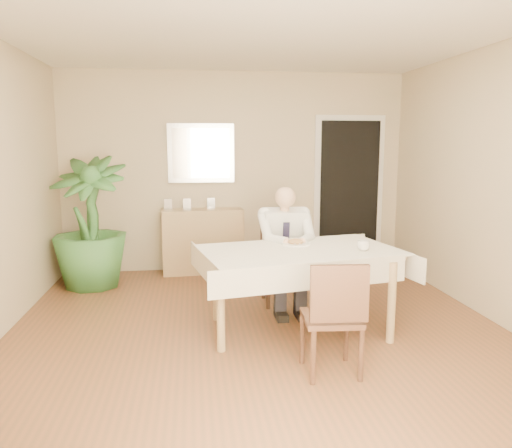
{
  "coord_description": "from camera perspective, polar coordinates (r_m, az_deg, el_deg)",
  "views": [
    {
      "loc": [
        -0.57,
        -4.11,
        1.68
      ],
      "look_at": [
        0.0,
        0.35,
        0.95
      ],
      "focal_mm": 35.0,
      "sensor_mm": 36.0,
      "label": 1
    }
  ],
  "objects": [
    {
      "name": "potted_palm",
      "position": [
        6.11,
        -18.46,
        0.17
      ],
      "size": [
        1.02,
        1.02,
        1.53
      ],
      "primitive_type": "imported",
      "rotation": [
        0.0,
        0.0,
        -0.2
      ],
      "color": "#2E5F28",
      "rests_on": "ground"
    },
    {
      "name": "photo_frame_center",
      "position": [
        6.49,
        -7.9,
        2.28
      ],
      "size": [
        0.1,
        0.02,
        0.14
      ],
      "primitive_type": "cube",
      "color": "silver",
      "rests_on": "sideboard"
    },
    {
      "name": "window",
      "position": [
        1.75,
        11.86,
        1.45
      ],
      "size": [
        1.34,
        0.04,
        1.44
      ],
      "color": "white",
      "rests_on": "room"
    },
    {
      "name": "knife",
      "position": [
        4.56,
        5.23,
        -2.23
      ],
      "size": [
        0.01,
        0.13,
        0.01
      ],
      "primitive_type": "cylinder",
      "rotation": [
        1.57,
        0.0,
        0.0
      ],
      "color": "silver",
      "rests_on": "dining_table"
    },
    {
      "name": "photo_frame_left",
      "position": [
        6.5,
        -10.01,
        2.24
      ],
      "size": [
        0.1,
        0.02,
        0.14
      ],
      "primitive_type": "cube",
      "color": "silver",
      "rests_on": "sideboard"
    },
    {
      "name": "chair_far",
      "position": [
        5.33,
        2.92,
        -3.6
      ],
      "size": [
        0.47,
        0.47,
        0.89
      ],
      "rotation": [
        0.0,
        0.0,
        -0.13
      ],
      "color": "#3C2315",
      "rests_on": "ground"
    },
    {
      "name": "dining_table",
      "position": [
        4.45,
        4.95,
        -3.95
      ],
      "size": [
        1.91,
        1.34,
        0.75
      ],
      "rotation": [
        0.0,
        0.0,
        0.19
      ],
      "color": "#A08358",
      "rests_on": "ground"
    },
    {
      "name": "room",
      "position": [
        4.16,
        0.61,
        3.99
      ],
      "size": [
        5.0,
        5.02,
        2.6
      ],
      "color": "brown",
      "rests_on": "ground"
    },
    {
      "name": "coffee_mug",
      "position": [
        4.45,
        12.18,
        -2.43
      ],
      "size": [
        0.13,
        0.13,
        0.09
      ],
      "primitive_type": "imported",
      "rotation": [
        0.0,
        0.0,
        -0.17
      ],
      "color": "white",
      "rests_on": "dining_table"
    },
    {
      "name": "chair_near",
      "position": [
        3.66,
        8.95,
        -10.01
      ],
      "size": [
        0.43,
        0.44,
        0.86
      ],
      "rotation": [
        0.0,
        0.0,
        -0.07
      ],
      "color": "#3C2315",
      "rests_on": "ground"
    },
    {
      "name": "seated_man",
      "position": [
        5.01,
        3.52,
        -2.16
      ],
      "size": [
        0.48,
        0.72,
        1.24
      ],
      "color": "silver",
      "rests_on": "ground"
    },
    {
      "name": "photo_frame_right",
      "position": [
        6.54,
        -5.15,
        2.39
      ],
      "size": [
        0.1,
        0.02,
        0.14
      ],
      "primitive_type": "cube",
      "color": "silver",
      "rests_on": "sideboard"
    },
    {
      "name": "doorway",
      "position": [
        6.94,
        10.56,
        3.45
      ],
      "size": [
        0.96,
        0.07,
        2.1
      ],
      "color": "white",
      "rests_on": "ground"
    },
    {
      "name": "sideboard",
      "position": [
        6.55,
        -6.11,
        -1.94
      ],
      "size": [
        1.06,
        0.42,
        0.83
      ],
      "primitive_type": "cube",
      "rotation": [
        0.0,
        0.0,
        0.07
      ],
      "color": "#A08358",
      "rests_on": "ground"
    },
    {
      "name": "plate",
      "position": [
        4.61,
        4.58,
        -2.3
      ],
      "size": [
        0.26,
        0.26,
        0.02
      ],
      "primitive_type": "cylinder",
      "color": "white",
      "rests_on": "dining_table"
    },
    {
      "name": "mirror",
      "position": [
        6.58,
        -6.31,
        8.05
      ],
      "size": [
        0.86,
        0.04,
        0.76
      ],
      "color": "silver",
      "rests_on": "room"
    },
    {
      "name": "fork",
      "position": [
        4.54,
        4.24,
        -2.26
      ],
      "size": [
        0.01,
        0.13,
        0.01
      ],
      "primitive_type": "cylinder",
      "rotation": [
        1.57,
        0.0,
        0.0
      ],
      "color": "silver",
      "rests_on": "dining_table"
    },
    {
      "name": "food",
      "position": [
        4.6,
        4.58,
        -2.03
      ],
      "size": [
        0.14,
        0.14,
        0.06
      ],
      "primitive_type": "ellipsoid",
      "color": "olive",
      "rests_on": "dining_table"
    }
  ]
}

